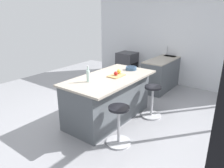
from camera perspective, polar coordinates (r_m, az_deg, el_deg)
The scene contains 12 objects.
ground_plane at distance 4.75m, azimuth -1.84°, elevation -8.72°, with size 8.13×8.13×0.00m, color gray.
interior_partition_left at distance 6.95m, azimuth 14.67°, elevation 12.62°, with size 0.12×5.20×3.00m.
sink_cabinet at distance 6.75m, azimuth 14.57°, elevation 3.42°, with size 2.21×0.60×1.18m.
oven_range at distance 7.39m, azimuth 4.09°, elevation 5.17°, with size 0.60×0.61×0.87m.
kitchen_island at distance 4.48m, azimuth -1.00°, elevation -3.70°, with size 2.02×1.08×0.95m.
stool_by_window at distance 4.70m, azimuth 10.79°, elevation -4.88°, with size 0.44×0.44×0.70m.
stool_middle at distance 3.71m, azimuth 1.82°, elevation -11.43°, with size 0.44×0.44×0.70m.
cutting_board at distance 4.34m, azimuth 1.19°, elevation 2.27°, with size 0.36×0.24×0.02m, color tan.
apple_red at distance 4.32m, azimuth 1.05°, elevation 2.88°, with size 0.08×0.08×0.08m, color red.
apple_yellow at distance 4.45m, azimuth 1.86°, elevation 3.42°, with size 0.09×0.09×0.09m, color gold.
water_bottle at distance 3.99m, azimuth -6.48°, elevation 2.27°, with size 0.06×0.06×0.31m.
fruit_bowl at distance 4.84m, azimuth 5.21°, elevation 4.31°, with size 0.25×0.25×0.07m.
Camera 1 is at (3.27, 2.63, 2.22)m, focal length 33.75 mm.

